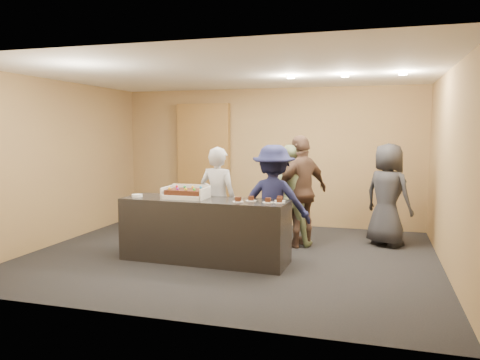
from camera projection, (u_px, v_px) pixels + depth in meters
The scene contains 17 objects.
room at pixel (230, 166), 6.92m from camera, with size 6.04×6.00×2.70m.
serving_counter at pixel (205, 230), 6.71m from camera, with size 2.40×0.70×0.90m, color black.
storage_cabinet at pixel (204, 163), 9.61m from camera, with size 1.10×0.15×2.42m, color brown.
cake_box at pixel (187, 195), 6.76m from camera, with size 0.62×0.42×0.18m.
sheet_cake at pixel (186, 192), 6.73m from camera, with size 0.52×0.36×0.11m.
plate_stack at pixel (137, 196), 6.88m from camera, with size 0.16×0.16×0.04m, color white.
slice_a at pixel (238, 200), 6.39m from camera, with size 0.15×0.15×0.07m.
slice_b at pixel (251, 199), 6.48m from camera, with size 0.15×0.15×0.07m.
slice_c at pixel (268, 201), 6.32m from camera, with size 0.15×0.15×0.07m.
slice_d at pixel (280, 199), 6.48m from camera, with size 0.15×0.15×0.07m.
slice_e at pixel (279, 201), 6.31m from camera, with size 0.15×0.15×0.07m.
person_server_grey at pixel (218, 201), 7.08m from camera, with size 0.59×0.39×1.63m, color #AEAEB3.
person_sage_man at pixel (289, 195), 7.60m from camera, with size 0.80×0.62×1.65m, color gray.
person_navy_man at pixel (273, 202), 6.84m from camera, with size 1.08×0.62×1.67m, color #16193F.
person_brown_extra at pixel (301, 191), 7.53m from camera, with size 1.06×0.44×1.80m, color brown.
person_dark_suit at pixel (388, 195), 7.58m from camera, with size 0.82×0.53×1.67m, color #27282D.
ceiling_spotlights at pixel (345, 76), 6.81m from camera, with size 1.72×0.12×0.03m.
Camera 1 is at (2.08, -6.58, 1.87)m, focal length 35.00 mm.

